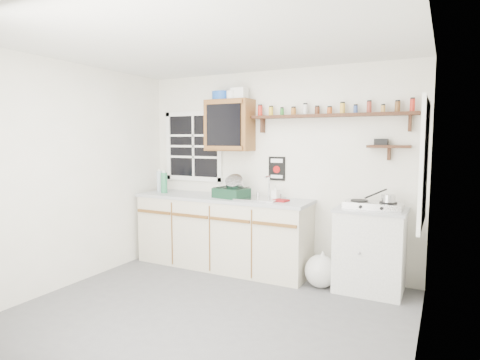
{
  "coord_description": "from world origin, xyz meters",
  "views": [
    {
      "loc": [
        1.94,
        -3.09,
        1.65
      ],
      "look_at": [
        0.06,
        0.55,
        1.23
      ],
      "focal_mm": 30.0,
      "sensor_mm": 36.0,
      "label": 1
    }
  ],
  "objects_px": {
    "hotplate": "(373,205)",
    "main_cabinet": "(222,232)",
    "upper_cabinet": "(229,125)",
    "dish_rack": "(232,190)",
    "right_cabinet": "(370,250)",
    "spice_shelf": "(329,114)"
  },
  "relations": [
    {
      "from": "upper_cabinet",
      "to": "dish_rack",
      "type": "bearing_deg",
      "value": -52.41
    },
    {
      "from": "main_cabinet",
      "to": "upper_cabinet",
      "type": "distance_m",
      "value": 1.37
    },
    {
      "from": "upper_cabinet",
      "to": "dish_rack",
      "type": "xyz_separation_m",
      "value": [
        0.14,
        -0.18,
        -0.81
      ]
    },
    {
      "from": "hotplate",
      "to": "main_cabinet",
      "type": "bearing_deg",
      "value": -178.84
    },
    {
      "from": "right_cabinet",
      "to": "upper_cabinet",
      "type": "xyz_separation_m",
      "value": [
        -1.8,
        0.12,
        1.37
      ]
    },
    {
      "from": "main_cabinet",
      "to": "dish_rack",
      "type": "xyz_separation_m",
      "value": [
        0.17,
        -0.03,
        0.55
      ]
    },
    {
      "from": "spice_shelf",
      "to": "upper_cabinet",
      "type": "bearing_deg",
      "value": -176.89
    },
    {
      "from": "right_cabinet",
      "to": "dish_rack",
      "type": "relative_size",
      "value": 2.04
    },
    {
      "from": "right_cabinet",
      "to": "hotplate",
      "type": "height_order",
      "value": "hotplate"
    },
    {
      "from": "main_cabinet",
      "to": "right_cabinet",
      "type": "xyz_separation_m",
      "value": [
        1.83,
        0.03,
        -0.01
      ]
    },
    {
      "from": "right_cabinet",
      "to": "upper_cabinet",
      "type": "relative_size",
      "value": 1.4
    },
    {
      "from": "main_cabinet",
      "to": "upper_cabinet",
      "type": "relative_size",
      "value": 3.55
    },
    {
      "from": "main_cabinet",
      "to": "dish_rack",
      "type": "relative_size",
      "value": 5.17
    },
    {
      "from": "hotplate",
      "to": "upper_cabinet",
      "type": "bearing_deg",
      "value": 176.66
    },
    {
      "from": "right_cabinet",
      "to": "hotplate",
      "type": "distance_m",
      "value": 0.49
    },
    {
      "from": "right_cabinet",
      "to": "spice_shelf",
      "type": "bearing_deg",
      "value": 160.43
    },
    {
      "from": "spice_shelf",
      "to": "hotplate",
      "type": "height_order",
      "value": "spice_shelf"
    },
    {
      "from": "main_cabinet",
      "to": "upper_cabinet",
      "type": "bearing_deg",
      "value": 76.32
    },
    {
      "from": "dish_rack",
      "to": "hotplate",
      "type": "distance_m",
      "value": 1.69
    },
    {
      "from": "main_cabinet",
      "to": "dish_rack",
      "type": "distance_m",
      "value": 0.58
    },
    {
      "from": "upper_cabinet",
      "to": "hotplate",
      "type": "distance_m",
      "value": 2.03
    },
    {
      "from": "main_cabinet",
      "to": "dish_rack",
      "type": "bearing_deg",
      "value": -10.56
    }
  ]
}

